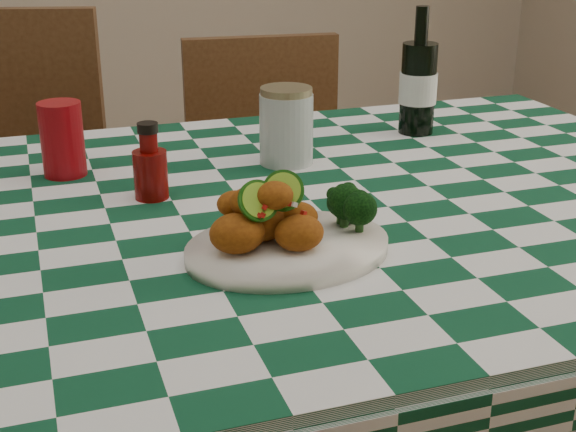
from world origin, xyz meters
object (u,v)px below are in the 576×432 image
object	(u,v)px
plate	(288,248)
wooden_chair_right	(277,223)
dining_table	(251,423)
wooden_chair_left	(1,237)
fried_chicken_pile	(272,213)
mason_jar	(286,126)
red_tumbler	(62,139)
ketchup_bottle	(150,161)
beer_bottle	(419,71)

from	to	relation	value
plate	wooden_chair_right	world-z (taller)	wooden_chair_right
dining_table	wooden_chair_left	bearing A→B (deg)	118.05
fried_chicken_pile	mason_jar	distance (m)	0.40
mason_jar	wooden_chair_left	size ratio (longest dim) A/B	0.14
red_tumbler	mason_jar	world-z (taller)	mason_jar
fried_chicken_pile	wooden_chair_left	distance (m)	1.05
red_tumbler	ketchup_bottle	distance (m)	0.20
mason_jar	wooden_chair_right	size ratio (longest dim) A/B	0.15
ketchup_bottle	beer_bottle	bearing A→B (deg)	20.25
beer_bottle	wooden_chair_left	size ratio (longest dim) A/B	0.25
fried_chicken_pile	plate	bearing A→B (deg)	0.00
mason_jar	wooden_chair_left	world-z (taller)	wooden_chair_left
dining_table	wooden_chair_left	world-z (taller)	wooden_chair_left
red_tumbler	wooden_chair_left	world-z (taller)	wooden_chair_left
fried_chicken_pile	beer_bottle	xyz separation A→B (m)	(0.45, 0.48, 0.06)
beer_bottle	wooden_chair_left	bearing A→B (deg)	152.06
plate	wooden_chair_left	size ratio (longest dim) A/B	0.28
wooden_chair_right	wooden_chair_left	bearing A→B (deg)	-176.06
plate	fried_chicken_pile	world-z (taller)	fried_chicken_pile
ketchup_bottle	wooden_chair_left	distance (m)	0.78
plate	beer_bottle	distance (m)	0.65
plate	mason_jar	distance (m)	0.40
red_tumbler	ketchup_bottle	size ratio (longest dim) A/B	1.04
plate	mason_jar	xyz separation A→B (m)	(0.12, 0.37, 0.06)
beer_bottle	wooden_chair_right	bearing A→B (deg)	110.81
fried_chicken_pile	mason_jar	world-z (taller)	mason_jar
mason_jar	beer_bottle	bearing A→B (deg)	18.93
dining_table	ketchup_bottle	world-z (taller)	ketchup_bottle
wooden_chair_right	red_tumbler	bearing A→B (deg)	-132.63
wooden_chair_left	beer_bottle	bearing A→B (deg)	-13.02
ketchup_bottle	wooden_chair_right	world-z (taller)	ketchup_bottle
wooden_chair_left	wooden_chair_right	distance (m)	0.67
plate	ketchup_bottle	xyz separation A→B (m)	(-0.13, 0.27, 0.05)
dining_table	mason_jar	xyz separation A→B (m)	(0.13, 0.19, 0.46)
fried_chicken_pile	mason_jar	size ratio (longest dim) A/B	1.00
mason_jar	beer_bottle	distance (m)	0.33
ketchup_bottle	wooden_chair_left	xyz separation A→B (m)	(-0.26, 0.65, -0.35)
red_tumbler	beer_bottle	xyz separation A→B (m)	(0.68, 0.05, 0.06)
plate	ketchup_bottle	world-z (taller)	ketchup_bottle
dining_table	ketchup_bottle	bearing A→B (deg)	145.65
plate	mason_jar	size ratio (longest dim) A/B	2.05
fried_chicken_pile	wooden_chair_left	size ratio (longest dim) A/B	0.14
mason_jar	wooden_chair_right	bearing A→B (deg)	74.23
dining_table	plate	bearing A→B (deg)	-88.59
fried_chicken_pile	wooden_chair_right	bearing A→B (deg)	72.06
red_tumbler	wooden_chair_right	world-z (taller)	red_tumbler
mason_jar	wooden_chair_right	xyz separation A→B (m)	(0.15, 0.53, -0.41)
dining_table	red_tumbler	bearing A→B (deg)	135.41
dining_table	wooden_chair_right	xyz separation A→B (m)	(0.27, 0.72, 0.05)
plate	wooden_chair_right	distance (m)	1.00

